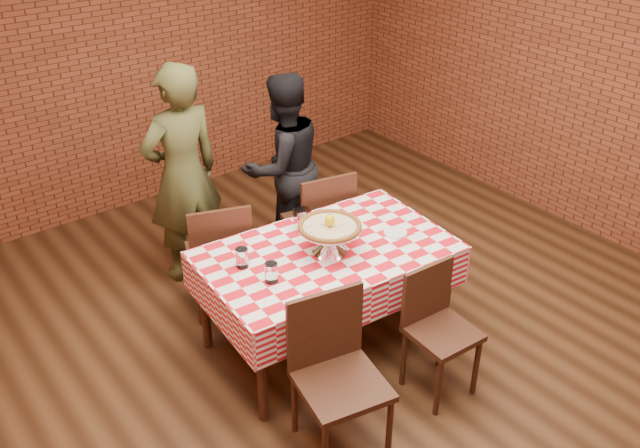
# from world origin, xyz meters

# --- Properties ---
(ground) EXTENTS (6.00, 6.00, 0.00)m
(ground) POSITION_xyz_m (0.00, 0.00, 0.00)
(ground) COLOR black
(ground) RESTS_ON ground
(back_wall) EXTENTS (5.50, 0.00, 5.50)m
(back_wall) POSITION_xyz_m (0.00, 3.00, 1.45)
(back_wall) COLOR brown
(back_wall) RESTS_ON ground
(table) EXTENTS (1.67, 1.09, 0.75)m
(table) POSITION_xyz_m (-0.03, 0.27, 0.38)
(table) COLOR #412417
(table) RESTS_ON ground
(tablecloth) EXTENTS (1.71, 1.13, 0.27)m
(tablecloth) POSITION_xyz_m (-0.03, 0.27, 0.62)
(tablecloth) COLOR red
(tablecloth) RESTS_ON table
(pizza_stand) EXTENTS (0.41, 0.41, 0.18)m
(pizza_stand) POSITION_xyz_m (-0.04, 0.24, 0.85)
(pizza_stand) COLOR silver
(pizza_stand) RESTS_ON tablecloth
(pizza) EXTENTS (0.41, 0.41, 0.03)m
(pizza) POSITION_xyz_m (-0.04, 0.24, 0.94)
(pizza) COLOR beige
(pizza) RESTS_ON pizza_stand
(lemon) EXTENTS (0.06, 0.06, 0.08)m
(lemon) POSITION_xyz_m (-0.04, 0.24, 0.99)
(lemon) COLOR yellow
(lemon) RESTS_ON pizza
(water_glass_left) EXTENTS (0.09, 0.09, 0.13)m
(water_glass_left) POSITION_xyz_m (-0.52, 0.20, 0.82)
(water_glass_left) COLOR white
(water_glass_left) RESTS_ON tablecloth
(water_glass_right) EXTENTS (0.09, 0.09, 0.13)m
(water_glass_right) POSITION_xyz_m (-0.57, 0.44, 0.82)
(water_glass_right) COLOR white
(water_glass_right) RESTS_ON tablecloth
(side_plate) EXTENTS (0.17, 0.17, 0.01)m
(side_plate) POSITION_xyz_m (0.46, 0.15, 0.76)
(side_plate) COLOR white
(side_plate) RESTS_ON tablecloth
(sweetener_packet_a) EXTENTS (0.06, 0.06, 0.00)m
(sweetener_packet_a) POSITION_xyz_m (0.52, 0.04, 0.76)
(sweetener_packet_a) COLOR white
(sweetener_packet_a) RESTS_ON tablecloth
(sweetener_packet_b) EXTENTS (0.06, 0.05, 0.00)m
(sweetener_packet_b) POSITION_xyz_m (0.57, 0.05, 0.76)
(sweetener_packet_b) COLOR white
(sweetener_packet_b) RESTS_ON tablecloth
(condiment_caddy) EXTENTS (0.12, 0.11, 0.14)m
(condiment_caddy) POSITION_xyz_m (0.01, 0.60, 0.83)
(condiment_caddy) COLOR silver
(condiment_caddy) RESTS_ON tablecloth
(chair_near_left) EXTENTS (0.55, 0.55, 0.94)m
(chair_near_left) POSITION_xyz_m (-0.53, -0.49, 0.47)
(chair_near_left) COLOR #412417
(chair_near_left) RESTS_ON ground
(chair_near_right) EXTENTS (0.40, 0.40, 0.86)m
(chair_near_right) POSITION_xyz_m (0.24, -0.53, 0.43)
(chair_near_right) COLOR #412417
(chair_near_right) RESTS_ON ground
(chair_far_left) EXTENTS (0.56, 0.56, 0.92)m
(chair_far_left) POSITION_xyz_m (-0.39, 1.09, 0.46)
(chair_far_left) COLOR #412417
(chair_far_left) RESTS_ON ground
(chair_far_right) EXTENTS (0.53, 0.53, 0.93)m
(chair_far_right) POSITION_xyz_m (0.45, 1.01, 0.46)
(chair_far_right) COLOR #412417
(chair_far_right) RESTS_ON ground
(diner_olive) EXTENTS (0.65, 0.44, 1.73)m
(diner_olive) POSITION_xyz_m (-0.35, 1.62, 0.86)
(diner_olive) COLOR #414422
(diner_olive) RESTS_ON ground
(diner_black) EXTENTS (0.74, 0.58, 1.53)m
(diner_black) POSITION_xyz_m (0.46, 1.47, 0.76)
(diner_black) COLOR black
(diner_black) RESTS_ON ground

